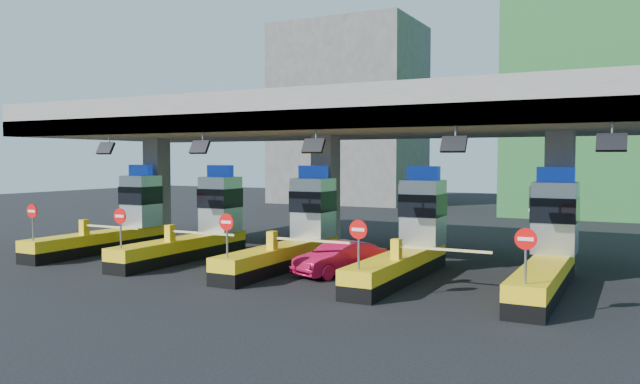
% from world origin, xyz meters
% --- Properties ---
extents(ground, '(120.00, 120.00, 0.00)m').
position_xyz_m(ground, '(0.00, 0.00, 0.00)').
color(ground, black).
rests_on(ground, ground).
extents(toll_canopy, '(28.00, 12.09, 7.00)m').
position_xyz_m(toll_canopy, '(0.00, 2.87, 6.13)').
color(toll_canopy, slate).
rests_on(toll_canopy, ground).
extents(toll_lane_far_left, '(4.43, 8.00, 4.16)m').
position_xyz_m(toll_lane_far_left, '(-10.00, 0.28, 1.40)').
color(toll_lane_far_left, black).
rests_on(toll_lane_far_left, ground).
extents(toll_lane_left, '(4.43, 8.00, 4.16)m').
position_xyz_m(toll_lane_left, '(-5.00, 0.28, 1.40)').
color(toll_lane_left, black).
rests_on(toll_lane_left, ground).
extents(toll_lane_center, '(4.43, 8.00, 4.16)m').
position_xyz_m(toll_lane_center, '(0.00, 0.28, 1.40)').
color(toll_lane_center, black).
rests_on(toll_lane_center, ground).
extents(toll_lane_right, '(4.43, 8.00, 4.16)m').
position_xyz_m(toll_lane_right, '(5.00, 0.28, 1.40)').
color(toll_lane_right, black).
rests_on(toll_lane_right, ground).
extents(toll_lane_far_right, '(4.43, 8.00, 4.16)m').
position_xyz_m(toll_lane_far_right, '(10.00, 0.28, 1.40)').
color(toll_lane_far_right, black).
rests_on(toll_lane_far_right, ground).
extents(bg_building_scaffold, '(18.00, 12.00, 28.00)m').
position_xyz_m(bg_building_scaffold, '(12.00, 32.00, 14.00)').
color(bg_building_scaffold, '#1E5926').
rests_on(bg_building_scaffold, ground).
extents(bg_building_concrete, '(14.00, 10.00, 18.00)m').
position_xyz_m(bg_building_concrete, '(-14.00, 36.00, 9.00)').
color(bg_building_concrete, '#4C4C49').
rests_on(bg_building_concrete, ground).
extents(red_car, '(2.76, 4.07, 1.27)m').
position_xyz_m(red_car, '(2.56, -0.87, 0.63)').
color(red_car, '#B50D39').
rests_on(red_car, ground).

